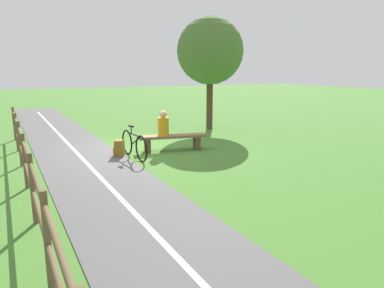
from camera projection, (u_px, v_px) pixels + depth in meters
The scene contains 9 objects.
ground_plane at pixel (136, 150), 10.72m from camera, with size 80.00×80.00×0.00m, color #477A2D.
paved_path at pixel (122, 201), 6.55m from camera, with size 2.26×36.00×0.02m, color #565454.
path_centre_line at pixel (122, 200), 6.55m from camera, with size 0.10×32.00×0.00m, color silver.
bench at pixel (172, 140), 10.59m from camera, with size 2.07×0.81×0.48m.
person_seated at pixel (163, 125), 10.43m from camera, with size 0.39×0.39×0.75m.
bicycle at pixel (134, 145), 9.67m from camera, with size 0.19×1.74×0.90m.
backpack at pixel (119, 148), 9.92m from camera, with size 0.38×0.39×0.47m.
fence_roadside at pixel (24, 156), 7.13m from camera, with size 0.43×11.69×1.15m.
tree_near_bench at pixel (210, 51), 13.97m from camera, with size 2.67×2.67×4.48m.
Camera 1 is at (3.14, 10.12, 2.40)m, focal length 32.77 mm.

